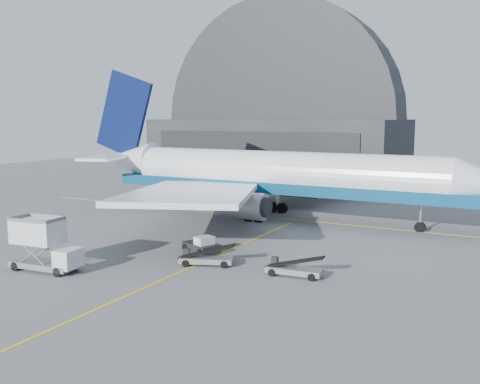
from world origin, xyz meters
The scene contains 9 objects.
ground centered at (0.00, 0.00, 0.00)m, with size 200.00×200.00×0.00m, color #565659.
taxi_lines centered at (0.00, 12.67, 0.01)m, with size 80.00×42.12×0.02m.
hangar centered at (-22.00, 64.95, 9.54)m, with size 50.00×28.30×28.00m.
airliner centered at (-4.27, 19.99, 5.39)m, with size 54.88×53.22×19.26m.
catering_truck centered at (-10.09, -10.04, 2.10)m, with size 6.23×2.85×4.15m.
pushback_tug centered at (-1.79, 0.93, 0.62)m, with size 4.03×3.22×1.64m.
belt_loader_a centered at (0.75, -2.48, 0.56)m, with size 4.82×3.06×1.82m.
belt_loader_b centered at (8.53, -1.88, 0.55)m, with size 4.78×2.00×1.80m.
traffic_cone centered at (-4.62, 5.75, 0.27)m, with size 0.39×0.39×0.57m.
Camera 1 is at (24.06, -39.94, 12.43)m, focal length 40.00 mm.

